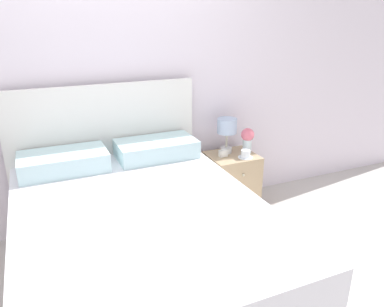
% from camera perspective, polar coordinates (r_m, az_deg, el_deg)
% --- Properties ---
extents(ground_plane, '(12.00, 12.00, 0.00)m').
position_cam_1_polar(ground_plane, '(3.46, -12.09, -9.94)').
color(ground_plane, '#BCB7B2').
extents(wall_back, '(8.00, 0.06, 2.60)m').
position_cam_1_polar(wall_back, '(3.10, -14.17, 11.95)').
color(wall_back, white).
rests_on(wall_back, ground_plane).
extents(bed, '(1.52, 1.98, 1.22)m').
position_cam_1_polar(bed, '(2.51, -8.11, -13.16)').
color(bed, beige).
rests_on(bed, ground_plane).
extents(nightstand, '(0.43, 0.41, 0.54)m').
position_cam_1_polar(nightstand, '(3.49, 5.99, -4.32)').
color(nightstand, tan).
rests_on(nightstand, ground_plane).
extents(table_lamp, '(0.18, 0.18, 0.32)m').
position_cam_1_polar(table_lamp, '(3.37, 5.34, 3.77)').
color(table_lamp, white).
rests_on(table_lamp, nightstand).
extents(flower_vase, '(0.12, 0.12, 0.23)m').
position_cam_1_polar(flower_vase, '(3.42, 8.47, 2.28)').
color(flower_vase, silver).
rests_on(flower_vase, nightstand).
extents(teacup, '(0.13, 0.13, 0.07)m').
position_cam_1_polar(teacup, '(3.33, 8.16, -0.12)').
color(teacup, white).
rests_on(teacup, nightstand).
extents(alarm_clock, '(0.07, 0.04, 0.06)m').
position_cam_1_polar(alarm_clock, '(3.33, 4.78, 0.02)').
color(alarm_clock, white).
rests_on(alarm_clock, nightstand).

